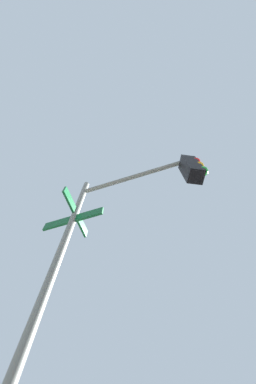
{
  "coord_description": "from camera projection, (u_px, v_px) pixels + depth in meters",
  "views": [
    {
      "loc": [
        -4.5,
        -6.82,
        0.96
      ],
      "look_at": [
        -5.99,
        -6.63,
        4.12
      ],
      "focal_mm": 22.73,
      "sensor_mm": 36.0,
      "label": 1
    }
  ],
  "objects": [
    {
      "name": "traffic_signal_near",
      "position": [
        128.0,
        212.0,
        3.82
      ],
      "size": [
        1.57,
        2.75,
        6.06
      ],
      "color": "slate",
      "rests_on": "ground_plane"
    }
  ]
}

